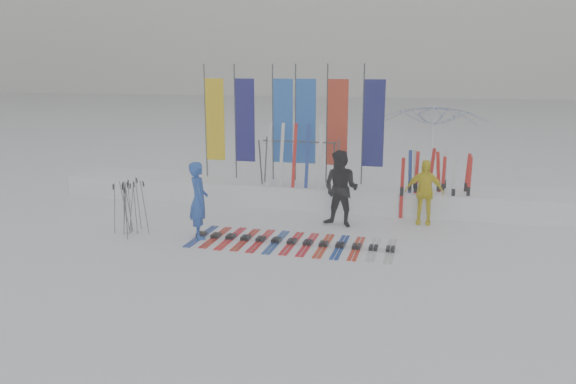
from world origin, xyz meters
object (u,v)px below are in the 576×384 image
(person_blue, at_px, (199,200))
(person_yellow, at_px, (424,192))
(ski_rack, at_px, (299,157))
(person_black, at_px, (341,189))
(tent_canopy, at_px, (431,151))
(ski_row, at_px, (292,242))

(person_blue, bearing_deg, person_yellow, -92.51)
(person_blue, xyz_separation_m, ski_rack, (1.49, 3.26, 0.53))
(person_black, bearing_deg, ski_rack, 146.76)
(tent_canopy, distance_m, ski_row, 5.91)
(person_blue, height_order, ski_rack, ski_rack)
(person_blue, height_order, tent_canopy, tent_canopy)
(person_black, relative_size, person_yellow, 1.16)
(person_yellow, relative_size, ski_rack, 0.77)
(person_yellow, distance_m, ski_row, 3.63)
(ski_rack, bearing_deg, person_blue, -114.60)
(tent_canopy, distance_m, ski_rack, 3.87)
(tent_canopy, xyz_separation_m, ski_rack, (-3.39, -1.86, 0.00))
(person_yellow, bearing_deg, ski_rack, 166.53)
(person_blue, xyz_separation_m, person_black, (2.88, 1.71, 0.05))
(ski_row, bearing_deg, person_black, 64.13)
(person_blue, xyz_separation_m, ski_row, (2.09, 0.09, -0.82))
(ski_rack, bearing_deg, ski_row, -79.34)
(tent_canopy, height_order, ski_rack, tent_canopy)
(person_blue, xyz_separation_m, person_yellow, (4.78, 2.42, -0.07))
(person_black, xyz_separation_m, tent_canopy, (2.01, 3.41, 0.48))
(tent_canopy, bearing_deg, ski_row, -119.06)
(person_black, bearing_deg, person_blue, -134.21)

